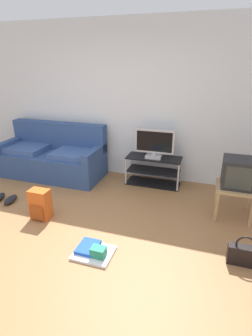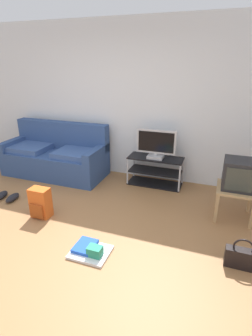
{
  "view_description": "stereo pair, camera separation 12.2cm",
  "coord_description": "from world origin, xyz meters",
  "px_view_note": "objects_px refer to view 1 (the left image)",
  "views": [
    {
      "loc": [
        1.57,
        -2.06,
        2.02
      ],
      "look_at": [
        0.51,
        1.22,
        0.62
      ],
      "focal_mm": 28.05,
      "sensor_mm": 36.0,
      "label": 1
    },
    {
      "loc": [
        1.69,
        -2.02,
        2.02
      ],
      "look_at": [
        0.51,
        1.22,
        0.62
      ],
      "focal_mm": 28.05,
      "sensor_mm": 36.0,
      "label": 2
    }
  ],
  "objects_px": {
    "tv_stand": "(153,171)",
    "floor_tray": "(93,251)",
    "backpack": "(40,204)",
    "flat_tv": "(154,144)",
    "couch": "(53,157)",
    "side_table": "(235,191)",
    "sneakers_pair": "(5,199)",
    "crt_tv": "(238,173)",
    "handbag": "(244,255)"
  },
  "relations": [
    {
      "from": "backpack",
      "to": "handbag",
      "type": "distance_m",
      "value": 2.59
    },
    {
      "from": "flat_tv",
      "to": "couch",
      "type": "bearing_deg",
      "value": -175.51
    },
    {
      "from": "crt_tv",
      "to": "floor_tray",
      "type": "height_order",
      "value": "crt_tv"
    },
    {
      "from": "crt_tv",
      "to": "sneakers_pair",
      "type": "relative_size",
      "value": 1.01
    },
    {
      "from": "crt_tv",
      "to": "backpack",
      "type": "bearing_deg",
      "value": -160.23
    },
    {
      "from": "tv_stand",
      "to": "floor_tray",
      "type": "relative_size",
      "value": 2.16
    },
    {
      "from": "side_table",
      "to": "backpack",
      "type": "bearing_deg",
      "value": -160.55
    },
    {
      "from": "side_table",
      "to": "crt_tv",
      "type": "xyz_separation_m",
      "value": [
        0.0,
        0.02,
        0.27
      ]
    },
    {
      "from": "floor_tray",
      "to": "tv_stand",
      "type": "bearing_deg",
      "value": 83.31
    },
    {
      "from": "crt_tv",
      "to": "backpack",
      "type": "height_order",
      "value": "crt_tv"
    },
    {
      "from": "side_table",
      "to": "handbag",
      "type": "height_order",
      "value": "side_table"
    },
    {
      "from": "flat_tv",
      "to": "handbag",
      "type": "distance_m",
      "value": 2.22
    },
    {
      "from": "handbag",
      "to": "floor_tray",
      "type": "relative_size",
      "value": 0.82
    },
    {
      "from": "couch",
      "to": "tv_stand",
      "type": "distance_m",
      "value": 1.9
    },
    {
      "from": "couch",
      "to": "backpack",
      "type": "bearing_deg",
      "value": -64.54
    },
    {
      "from": "couch",
      "to": "handbag",
      "type": "height_order",
      "value": "couch"
    },
    {
      "from": "couch",
      "to": "backpack",
      "type": "xyz_separation_m",
      "value": [
        0.66,
        -1.39,
        -0.14
      ]
    },
    {
      "from": "tv_stand",
      "to": "backpack",
      "type": "relative_size",
      "value": 2.2
    },
    {
      "from": "flat_tv",
      "to": "sneakers_pair",
      "type": "xyz_separation_m",
      "value": [
        -2.06,
        -1.32,
        -0.69
      ]
    },
    {
      "from": "tv_stand",
      "to": "side_table",
      "type": "relative_size",
      "value": 1.88
    },
    {
      "from": "sneakers_pair",
      "to": "crt_tv",
      "type": "bearing_deg",
      "value": 11.6
    },
    {
      "from": "couch",
      "to": "handbag",
      "type": "bearing_deg",
      "value": -24.86
    },
    {
      "from": "tv_stand",
      "to": "floor_tray",
      "type": "height_order",
      "value": "tv_stand"
    },
    {
      "from": "couch",
      "to": "side_table",
      "type": "relative_size",
      "value": 3.84
    },
    {
      "from": "flat_tv",
      "to": "floor_tray",
      "type": "height_order",
      "value": "flat_tv"
    },
    {
      "from": "flat_tv",
      "to": "sneakers_pair",
      "type": "height_order",
      "value": "flat_tv"
    },
    {
      "from": "sneakers_pair",
      "to": "handbag",
      "type": "bearing_deg",
      "value": -5.58
    },
    {
      "from": "side_table",
      "to": "floor_tray",
      "type": "relative_size",
      "value": 1.15
    },
    {
      "from": "couch",
      "to": "sneakers_pair",
      "type": "height_order",
      "value": "couch"
    },
    {
      "from": "backpack",
      "to": "sneakers_pair",
      "type": "height_order",
      "value": "backpack"
    },
    {
      "from": "couch",
      "to": "tv_stand",
      "type": "height_order",
      "value": "couch"
    },
    {
      "from": "crt_tv",
      "to": "floor_tray",
      "type": "relative_size",
      "value": 0.93
    },
    {
      "from": "side_table",
      "to": "sneakers_pair",
      "type": "bearing_deg",
      "value": -168.66
    },
    {
      "from": "couch",
      "to": "tv_stand",
      "type": "relative_size",
      "value": 2.04
    },
    {
      "from": "tv_stand",
      "to": "sneakers_pair",
      "type": "height_order",
      "value": "tv_stand"
    },
    {
      "from": "flat_tv",
      "to": "side_table",
      "type": "relative_size",
      "value": 1.33
    },
    {
      "from": "flat_tv",
      "to": "tv_stand",
      "type": "bearing_deg",
      "value": 90.0
    },
    {
      "from": "handbag",
      "to": "side_table",
      "type": "bearing_deg",
      "value": 94.19
    },
    {
      "from": "handbag",
      "to": "backpack",
      "type": "bearing_deg",
      "value": 177.45
    },
    {
      "from": "couch",
      "to": "backpack",
      "type": "height_order",
      "value": "couch"
    },
    {
      "from": "side_table",
      "to": "crt_tv",
      "type": "height_order",
      "value": "crt_tv"
    },
    {
      "from": "sneakers_pair",
      "to": "floor_tray",
      "type": "height_order",
      "value": "floor_tray"
    },
    {
      "from": "couch",
      "to": "crt_tv",
      "type": "height_order",
      "value": "couch"
    },
    {
      "from": "flat_tv",
      "to": "backpack",
      "type": "relative_size",
      "value": 1.55
    },
    {
      "from": "crt_tv",
      "to": "backpack",
      "type": "xyz_separation_m",
      "value": [
        -2.51,
        -0.9,
        -0.44
      ]
    },
    {
      "from": "flat_tv",
      "to": "floor_tray",
      "type": "xyz_separation_m",
      "value": [
        -0.24,
        -2.0,
        -0.7
      ]
    },
    {
      "from": "couch",
      "to": "handbag",
      "type": "xyz_separation_m",
      "value": [
        3.24,
        -1.5,
        -0.23
      ]
    },
    {
      "from": "couch",
      "to": "floor_tray",
      "type": "bearing_deg",
      "value": -48.24
    },
    {
      "from": "backpack",
      "to": "flat_tv",
      "type": "bearing_deg",
      "value": 64.32
    },
    {
      "from": "tv_stand",
      "to": "backpack",
      "type": "height_order",
      "value": "tv_stand"
    }
  ]
}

